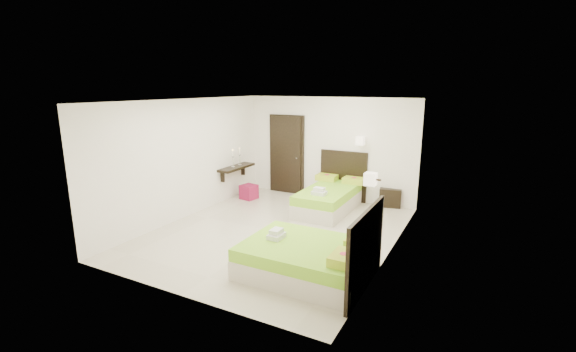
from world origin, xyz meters
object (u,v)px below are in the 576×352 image
at_px(bed_double, 311,258).
at_px(nightstand, 390,197).
at_px(ottoman, 249,192).
at_px(bed_single, 330,197).

distance_m(bed_double, nightstand, 4.16).
relative_size(bed_double, ottoman, 5.23).
distance_m(bed_single, nightstand, 1.54).
height_order(bed_single, bed_double, bed_single).
bearing_deg(ottoman, bed_double, -44.11).
xyz_separation_m(bed_single, ottoman, (-2.19, -0.14, -0.13)).
bearing_deg(nightstand, bed_single, -152.53).
height_order(bed_double, nightstand, bed_double).
xyz_separation_m(bed_double, nightstand, (0.25, 4.16, -0.06)).
height_order(nightstand, ottoman, nightstand).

